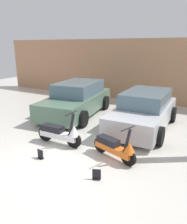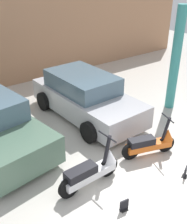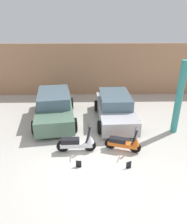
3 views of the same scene
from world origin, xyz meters
TOP-DOWN VIEW (x-y plane):
  - ground_plane at (0.00, 0.00)m, footprint 28.00×28.00m
  - wall_back at (0.00, 7.66)m, footprint 19.60×0.12m
  - scooter_front_left at (-0.54, 0.99)m, footprint 1.59×0.57m
  - scooter_front_right at (1.32, 0.99)m, footprint 1.43×0.71m
  - car_rear_left at (-1.87, 3.90)m, footprint 2.49×4.45m
  - car_rear_center at (1.24, 3.75)m, footprint 2.05×4.09m
  - placard_near_left_scooter at (-0.48, 0.00)m, footprint 0.20×0.14m
  - placard_near_right_scooter at (1.33, -0.10)m, footprint 0.20×0.17m
  - support_column_side at (3.90, 2.52)m, footprint 0.30×0.30m

SIDE VIEW (x-z plane):
  - ground_plane at x=0.00m, z-range 0.00..0.00m
  - placard_near_left_scooter at x=-0.48m, z-range -0.02..0.24m
  - placard_near_right_scooter at x=1.33m, z-range -0.02..0.24m
  - scooter_front_right at x=1.32m, z-range -0.15..0.88m
  - scooter_front_left at x=-0.54m, z-range -0.16..0.95m
  - car_rear_center at x=1.24m, z-range -0.03..1.34m
  - car_rear_left at x=-1.87m, z-range -0.03..1.41m
  - wall_back at x=0.00m, z-range 0.00..3.35m
  - support_column_side at x=3.90m, z-range 0.00..3.35m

